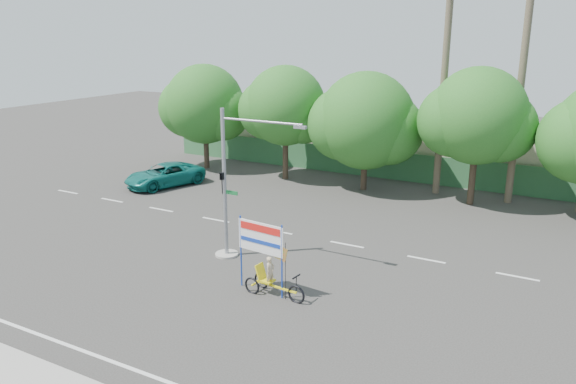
% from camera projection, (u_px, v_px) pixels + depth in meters
% --- Properties ---
extents(ground, '(120.00, 120.00, 0.00)m').
position_uv_depth(ground, '(222.00, 301.00, 22.19)').
color(ground, '#33302D').
rests_on(ground, ground).
extents(fence, '(38.00, 0.08, 2.00)m').
position_uv_depth(fence, '(395.00, 166.00, 40.07)').
color(fence, '#336B3D').
rests_on(fence, ground).
extents(building_left, '(12.00, 8.00, 4.00)m').
position_uv_depth(building_left, '(300.00, 131.00, 48.18)').
color(building_left, beige).
rests_on(building_left, ground).
extents(building_right, '(14.00, 8.00, 3.60)m').
position_uv_depth(building_right, '(524.00, 155.00, 39.97)').
color(building_right, beige).
rests_on(building_right, ground).
extents(tree_far_left, '(7.14, 6.00, 7.96)m').
position_uv_depth(tree_far_left, '(204.00, 107.00, 42.52)').
color(tree_far_left, '#473828').
rests_on(tree_far_left, ground).
extents(tree_left, '(6.66, 5.60, 8.07)m').
position_uv_depth(tree_left, '(285.00, 109.00, 39.23)').
color(tree_left, '#473828').
rests_on(tree_left, ground).
extents(tree_center, '(7.62, 6.40, 7.85)m').
position_uv_depth(tree_center, '(365.00, 123.00, 36.64)').
color(tree_center, '#473828').
rests_on(tree_center, ground).
extents(tree_right, '(6.90, 5.80, 8.36)m').
position_uv_depth(tree_right, '(477.00, 119.00, 33.21)').
color(tree_right, '#473828').
rests_on(tree_right, ground).
extents(palm_tall, '(3.73, 3.79, 17.45)m').
position_uv_depth(palm_tall, '(527.00, 28.00, 32.09)').
color(palm_tall, '#70604C').
rests_on(palm_tall, ground).
extents(palm_short, '(3.73, 3.79, 14.45)m').
position_uv_depth(palm_short, '(446.00, 55.00, 34.60)').
color(palm_short, '#70604C').
rests_on(palm_short, ground).
extents(traffic_signal, '(4.72, 1.10, 7.00)m').
position_uv_depth(traffic_signal, '(230.00, 197.00, 25.75)').
color(traffic_signal, gray).
rests_on(traffic_signal, ground).
extents(trike_billboard, '(3.18, 0.86, 3.13)m').
position_uv_depth(trike_billboard, '(267.00, 265.00, 22.46)').
color(trike_billboard, black).
rests_on(trike_billboard, ground).
extents(pickup_truck, '(4.25, 6.03, 1.53)m').
position_uv_depth(pickup_truck, '(165.00, 175.00, 38.50)').
color(pickup_truck, '#0F6A60').
rests_on(pickup_truck, ground).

